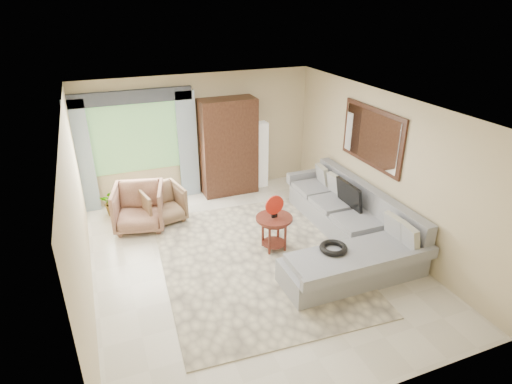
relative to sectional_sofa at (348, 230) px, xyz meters
name	(u,v)px	position (x,y,z in m)	size (l,w,h in m)	color
ground	(250,259)	(-1.78, 0.18, -0.28)	(6.00, 6.00, 0.00)	silver
area_rug	(255,260)	(-1.72, 0.11, -0.27)	(3.00, 4.00, 0.02)	beige
sectional_sofa	(348,230)	(0.00, 0.00, 0.00)	(2.30, 3.46, 0.90)	gray
tv_screen	(349,195)	(0.27, 0.44, 0.44)	(0.06, 0.74, 0.48)	black
garden_hose	(333,248)	(-0.78, -0.78, 0.26)	(0.43, 0.43, 0.09)	black
coffee_table	(274,232)	(-1.28, 0.31, 0.05)	(0.63, 0.63, 0.63)	#481C13
red_disc	(275,205)	(-1.28, 0.31, 0.58)	(0.34, 0.34, 0.03)	red
armchair_left	(139,207)	(-3.32, 1.97, 0.14)	(0.90, 0.92, 0.84)	#996D53
armchair_right	(162,204)	(-2.88, 2.08, 0.07)	(0.76, 0.78, 0.71)	brown
potted_plant	(114,201)	(-3.72, 2.68, 0.01)	(0.52, 0.45, 0.58)	#999999
armoire	(228,147)	(-1.23, 2.90, 0.77)	(1.20, 0.55, 2.10)	black
floor_lamp	(261,155)	(-0.43, 2.96, 0.47)	(0.24, 0.24, 1.50)	silver
window	(135,138)	(-3.13, 3.15, 1.12)	(1.80, 0.04, 1.40)	#669E59
curtain_left	(82,158)	(-4.18, 3.06, 0.87)	(0.40, 0.08, 2.30)	#9EB7CC
curtain_right	(188,145)	(-2.08, 3.06, 0.87)	(0.40, 0.08, 2.30)	#9EB7CC
valance	(130,97)	(-3.13, 3.08, 1.97)	(2.40, 0.12, 0.26)	#1E232D
wall_mirror	(372,137)	(0.68, 0.53, 1.47)	(0.05, 1.70, 1.05)	black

